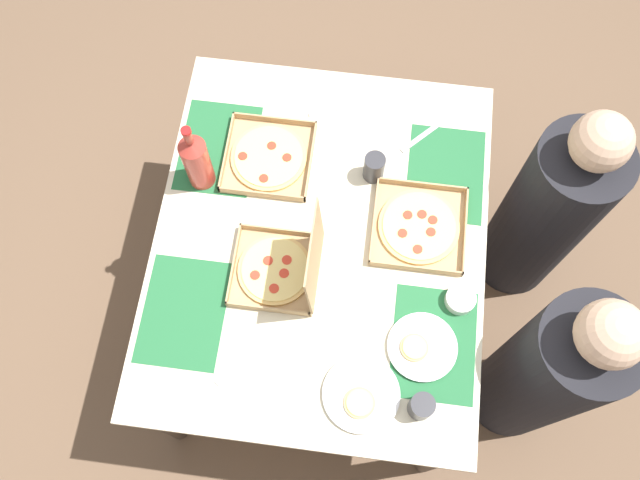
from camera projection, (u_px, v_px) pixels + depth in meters
name	position (u px, v px, depth m)	size (l,w,h in m)	color
ground_plane	(320.00, 302.00, 2.93)	(6.00, 6.00, 0.00)	brown
dining_table	(320.00, 251.00, 2.34)	(1.33, 1.09, 0.73)	#3F3328
placemat_near_left	(218.00, 147.00, 2.37)	(0.36, 0.26, 0.00)	#236638
placemat_near_right	(184.00, 312.00, 2.16)	(0.36, 0.26, 0.00)	#236638
placemat_far_left	(446.00, 173.00, 2.34)	(0.36, 0.26, 0.00)	#236638
placemat_far_right	(434.00, 344.00, 2.12)	(0.36, 0.26, 0.00)	#236638
pizza_box_corner_left	(419.00, 227.00, 2.25)	(0.31, 0.31, 0.04)	tan
pizza_box_center	(269.00, 157.00, 2.35)	(0.30, 0.30, 0.04)	tan
pizza_box_edge_far	(283.00, 267.00, 2.16)	(0.27, 0.28, 0.31)	tan
plate_far_right	(421.00, 347.00, 2.11)	(0.22, 0.22, 0.03)	white
plate_far_left	(361.00, 395.00, 2.06)	(0.24, 0.24, 0.03)	white
soda_bottle	(196.00, 160.00, 2.21)	(0.09, 0.09, 0.32)	#B2382D
cup_clear_left	(421.00, 406.00, 2.01)	(0.07, 0.07, 0.09)	#333338
cup_dark	(374.00, 167.00, 2.29)	(0.07, 0.07, 0.11)	#333338
condiment_bowl	(460.00, 299.00, 2.15)	(0.10, 0.10, 0.04)	white
knife_by_far_left	(424.00, 135.00, 2.39)	(0.21, 0.02, 0.01)	#B7B7BC
knife_by_far_right	(241.00, 359.00, 2.10)	(0.21, 0.02, 0.01)	#B7B7BC
fork_by_near_right	(334.00, 109.00, 2.43)	(0.19, 0.02, 0.01)	#B7B7BC
diner_left_seat	(546.00, 213.00, 2.52)	(0.32, 0.32, 1.14)	black
diner_right_seat	(546.00, 372.00, 2.29)	(0.32, 0.32, 1.17)	black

